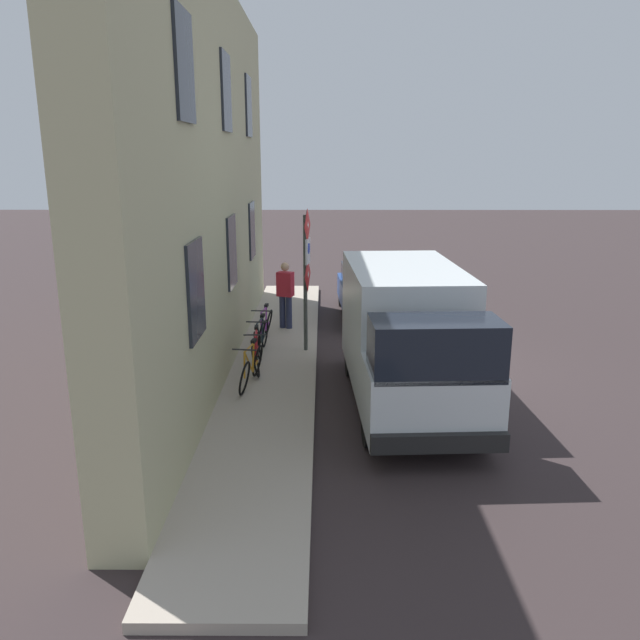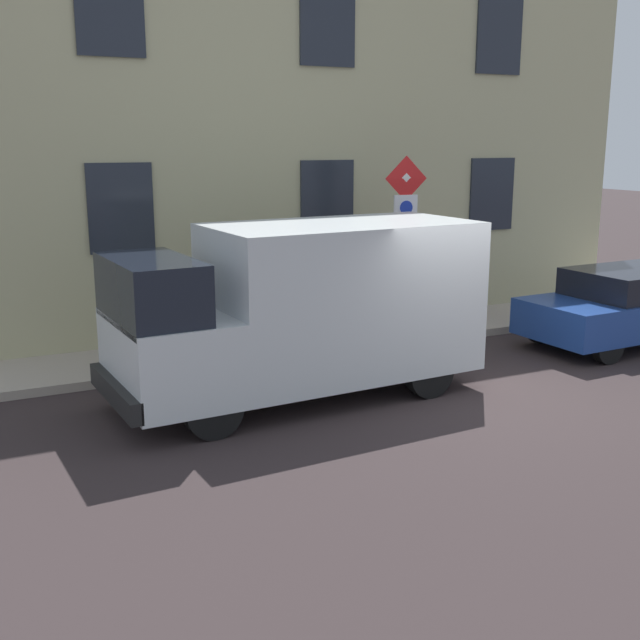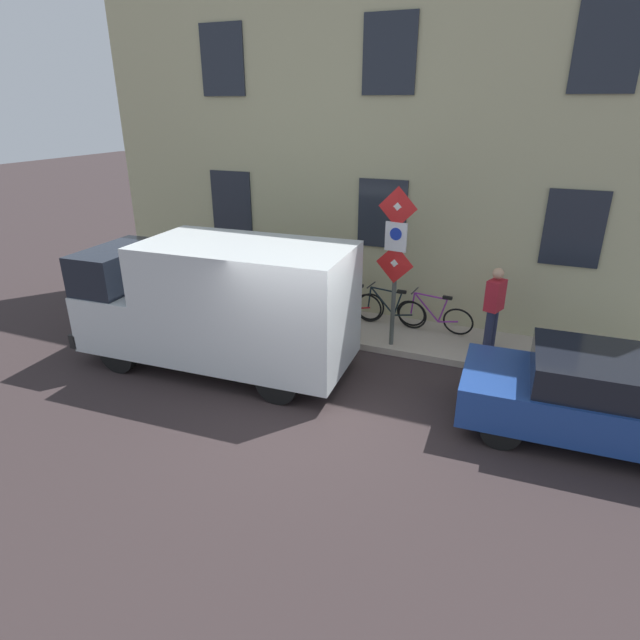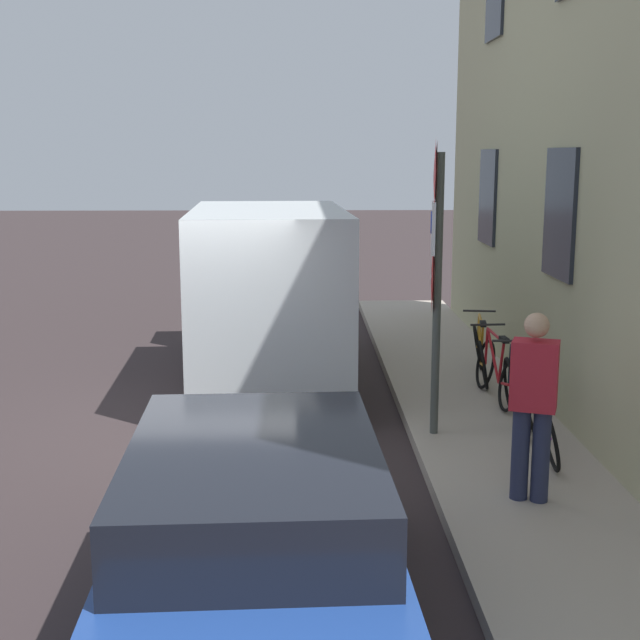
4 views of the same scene
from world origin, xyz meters
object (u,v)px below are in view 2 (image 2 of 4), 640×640
Objects in this scene: delivery_van at (305,307)px; bicycle_red at (312,313)px; pedestrian at (469,274)px; bicycle_black at (359,308)px; parked_hatchback at (630,304)px; bicycle_purple at (404,303)px; sign_post_stacked at (405,226)px; bicycle_orange at (262,318)px.

delivery_van is 3.16× the size of bicycle_red.
pedestrian is (2.51, -4.76, -0.26)m from delivery_van.
parked_hatchback is at bearing 150.35° from bicycle_black.
bicycle_purple is (2.79, 3.09, -0.22)m from parked_hatchback.
sign_post_stacked is 2.35m from bicycle_red.
bicycle_black and bicycle_orange have the same top height.
bicycle_purple is at bearing -175.29° from bicycle_black.
sign_post_stacked reaches higher than bicycle_purple.
bicycle_purple is 1.00× the size of bicycle_black.
sign_post_stacked is 3.03m from bicycle_orange.
pedestrian is (-0.43, -3.23, 0.56)m from bicycle_red.
bicycle_black is at bearing -170.80° from pedestrian.
parked_hatchback is at bearing 142.58° from bicycle_purple.
delivery_van is 5.39m from pedestrian.
pedestrian is (2.37, 1.86, 0.34)m from parked_hatchback.
bicycle_black is (1.04, 0.32, -1.65)m from sign_post_stacked.
delivery_van reaches higher than pedestrian.
sign_post_stacked reaches higher than parked_hatchback.
pedestrian is (-0.43, -4.23, 0.56)m from bicycle_orange.
bicycle_black is 1.00× the size of bicycle_orange.
sign_post_stacked is at bearing 138.08° from bicycle_red.
pedestrian reaches higher than bicycle_orange.
delivery_van is at bearing -0.85° from parked_hatchback.
parked_hatchback is 2.37× the size of bicycle_red.
sign_post_stacked is 0.58× the size of delivery_van.
pedestrian is at bearing 173.83° from bicycle_black.
sign_post_stacked is 0.77× the size of parked_hatchback.
bicycle_black is at bearing 17.04° from sign_post_stacked.
bicycle_red is (-0.00, 2.00, 0.00)m from bicycle_purple.
bicycle_orange is 4.28m from pedestrian.
sign_post_stacked is 1.82× the size of pedestrian.
sign_post_stacked is 4.39m from parked_hatchback.
bicycle_red is at bearing 4.76° from bicycle_black.
sign_post_stacked is 2.28m from pedestrian.
bicycle_red is (2.94, -1.54, -0.82)m from delivery_van.
bicycle_purple is at bearing -142.95° from delivery_van.
bicycle_black is at bearing -172.34° from bicycle_orange.
delivery_van is 4.67m from bicycle_purple.
bicycle_purple is at bearing -179.12° from pedestrian.
bicycle_red is at bearing -120.31° from delivery_van.
pedestrian is (0.61, -1.91, -1.09)m from sign_post_stacked.
bicycle_purple is 3.00m from bicycle_orange.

